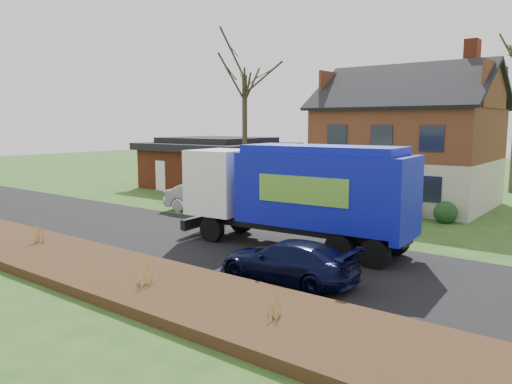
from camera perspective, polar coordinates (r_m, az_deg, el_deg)
The scene contains 12 objects.
ground at distance 19.79m, azimuth -3.78°, elevation -5.99°, with size 120.00×120.00×0.00m, color #274B19.
road at distance 19.79m, azimuth -3.78°, elevation -5.96°, with size 80.00×7.00×0.02m, color black.
mulch_verge at distance 16.30m, azimuth -16.34°, elevation -8.80°, with size 80.00×3.50×0.30m, color black.
main_house at distance 30.46m, azimuth 16.05°, elevation 6.25°, with size 12.95×8.95×9.26m.
ranch_house at distance 37.02m, azimuth -4.45°, elevation 3.34°, with size 9.80×8.20×3.70m.
garbage_truck at distance 18.86m, azimuth 4.84°, elevation 0.32°, with size 9.33×3.09×3.93m.
silver_sedan at distance 26.76m, azimuth -5.44°, elevation -0.63°, with size 1.68×4.82×1.59m, color #B7BAC0.
navy_wagon at distance 15.15m, azimuth 3.62°, elevation -7.88°, with size 1.77×4.35×1.26m, color black.
tree_front_west at distance 31.38m, azimuth -1.32°, elevation 15.24°, with size 3.57×3.57×10.63m.
grass_clump_west at distance 20.39m, azimuth -23.71°, elevation -3.97°, with size 0.37×0.30×0.98m.
grass_clump_mid at distance 14.37m, azimuth -12.57°, elevation -8.37°, with size 0.33×0.27×0.93m.
grass_clump_east at distance 11.81m, azimuth 2.27°, elevation -12.22°, with size 0.31×0.25×0.77m.
Camera 1 is at (12.73, -14.39, 4.75)m, focal length 35.00 mm.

